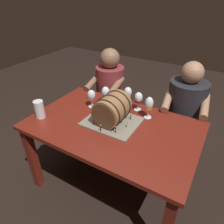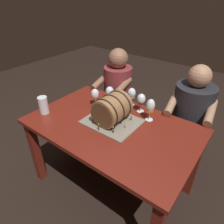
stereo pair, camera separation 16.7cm
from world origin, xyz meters
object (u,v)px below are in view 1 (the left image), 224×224
Objects in this scene: wine_glass_empty at (91,95)px; beer_pint at (40,110)px; wine_glass_red at (138,98)px; person_seated_right at (182,119)px; wine_glass_white at (106,93)px; person_seated_left at (110,100)px; wine_glass_amber at (149,104)px; dining_table at (113,135)px; wine_glass_rose at (128,93)px; barrel_cake at (112,110)px.

wine_glass_empty is 0.47m from beer_pint.
wine_glass_red is 1.03× the size of wine_glass_empty.
person_seated_right is at bearing 44.78° from wine_glass_red.
wine_glass_red is 0.33m from wine_glass_white.
person_seated_left is (-0.52, 0.35, -0.33)m from wine_glass_red.
dining_table is at bearing -130.11° from wine_glass_amber.
person_seated_left reaches higher than wine_glass_red.
person_seated_right is (0.76, 0.52, -0.31)m from wine_glass_empty.
beer_pint is at bearing -159.57° from dining_table.
wine_glass_white is at bearing -156.26° from wine_glass_rose.
wine_glass_empty is at bearing 156.79° from barrel_cake.
wine_glass_rose is 1.05× the size of wine_glass_empty.
person_seated_right reaches higher than wine_glass_amber.
wine_glass_amber is at bearing -29.68° from wine_glass_red.
person_seated_right reaches higher than wine_glass_rose.
dining_table is 0.81m from person_seated_right.
person_seated_left is (0.16, 0.90, -0.28)m from beer_pint.
barrel_cake is at bearing -85.35° from wine_glass_rose.
person_seated_left is at bearing 141.24° from wine_glass_rose.
wine_glass_red is at bearing -34.44° from person_seated_left.
barrel_cake is 0.38× the size of person_seated_left.
wine_glass_white reaches higher than dining_table.
person_seated_right is (0.46, 0.65, -0.31)m from barrel_cake.
wine_glass_white is at bearing -172.55° from wine_glass_red.
person_seated_left reaches higher than wine_glass_rose.
wine_glass_red is 0.71m from person_seated_left.
wine_glass_amber is 1.16× the size of wine_glass_empty.
wine_glass_amber is at bearing 43.68° from barrel_cake.
wine_glass_white and wine_glass_empty have the same top height.
wine_glass_empty is (-0.08, -0.13, 0.00)m from wine_glass_white.
dining_table is 0.43m from wine_glass_white.
dining_table is 0.40m from wine_glass_red.
beer_pint is at bearing -141.11° from wine_glass_red.
person_seated_left is (-0.12, 0.52, -0.33)m from wine_glass_empty.
barrel_cake is 0.38× the size of person_seated_right.
person_seated_left reaches higher than beer_pint.
person_seated_right is at bearing 62.20° from wine_glass_amber.
person_seated_left is (-0.65, 0.43, -0.34)m from wine_glass_amber.
person_seated_left reaches higher than wine_glass_white.
barrel_cake is 0.84m from person_seated_left.
beer_pint is (-0.68, -0.55, -0.05)m from wine_glass_red.
wine_glass_empty reaches higher than beer_pint.
wine_glass_amber reaches higher than wine_glass_empty.
wine_glass_amber is 1.10× the size of wine_glass_rose.
wine_glass_rose is at bearing 94.65° from barrel_cake.
barrel_cake is at bearing -23.21° from wine_glass_empty.
wine_glass_rose is 0.34m from wine_glass_empty.
wine_glass_amber is (0.23, 0.22, 0.01)m from barrel_cake.
wine_glass_red is 0.43m from wine_glass_empty.
person_seated_left and person_seated_right have the same top height.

